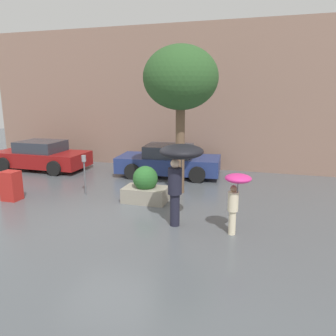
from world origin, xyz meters
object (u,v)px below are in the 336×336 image
object	(u,v)px
parked_car_near	(169,161)
street_tree	(181,79)
parked_car_far	(42,156)
newspaper_box	(11,186)
parking_meter	(84,167)
planter_box	(145,187)
person_adult	(180,162)
person_child	(236,191)

from	to	relation	value
parked_car_near	street_tree	distance (m)	3.84
parked_car_far	newspaper_box	bearing A→B (deg)	-154.62
parked_car_near	parked_car_far	distance (m)	5.57
parking_meter	planter_box	bearing A→B (deg)	-3.71
planter_box	newspaper_box	world-z (taller)	planter_box
planter_box	parking_meter	size ratio (longest dim) A/B	1.01
person_adult	parked_car_far	distance (m)	8.50
parked_car_near	newspaper_box	size ratio (longest dim) A/B	4.57
parked_car_far	planter_box	bearing A→B (deg)	-116.17
street_tree	parking_meter	bearing A→B (deg)	-159.58
parked_car_far	newspaper_box	size ratio (longest dim) A/B	4.39
planter_box	parked_car_far	size ratio (longest dim) A/B	0.33
parked_car_near	parked_car_far	world-z (taller)	same
person_child	parked_car_far	bearing A→B (deg)	-177.31
newspaper_box	planter_box	bearing A→B (deg)	14.22
planter_box	newspaper_box	distance (m)	4.10
parking_meter	street_tree	bearing A→B (deg)	20.42
parked_car_near	parking_meter	size ratio (longest dim) A/B	3.21
planter_box	parked_car_far	xyz separation A→B (m)	(-5.80, 2.87, 0.11)
person_adult	parked_car_near	bearing A→B (deg)	90.98
parked_car_near	newspaper_box	bearing A→B (deg)	134.55
planter_box	parking_meter	bearing A→B (deg)	176.29
person_adult	street_tree	bearing A→B (deg)	85.96
street_tree	newspaper_box	world-z (taller)	street_tree
person_adult	parked_car_far	world-z (taller)	person_adult
parked_car_near	street_tree	size ratio (longest dim) A/B	0.89
planter_box	person_adult	distance (m)	2.36
parking_meter	newspaper_box	bearing A→B (deg)	-148.40
newspaper_box	person_child	bearing A→B (deg)	-5.70
parked_car_near	person_adult	bearing A→B (deg)	-165.61
parked_car_far	parking_meter	distance (m)	4.60
person_adult	parking_meter	distance (m)	3.95
street_tree	person_adult	bearing A→B (deg)	-75.79
person_adult	parked_car_near	size ratio (longest dim) A/B	0.49
newspaper_box	person_adult	bearing A→B (deg)	-4.99
street_tree	newspaper_box	bearing A→B (deg)	-154.93
person_child	newspaper_box	world-z (taller)	person_child
street_tree	person_child	bearing A→B (deg)	-54.84
planter_box	parked_car_near	bearing A→B (deg)	94.26
parked_car_far	parking_meter	bearing A→B (deg)	-126.39
planter_box	person_adult	bearing A→B (deg)	-45.94
planter_box	parking_meter	xyz separation A→B (m)	(-2.11, 0.14, 0.46)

